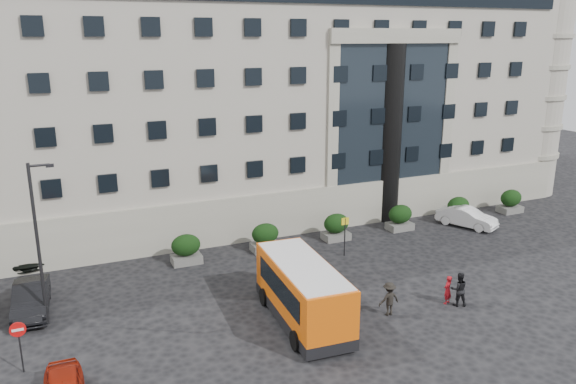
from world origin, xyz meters
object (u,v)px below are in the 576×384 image
(hedge_d, at_px, (400,217))
(bus_stop_sign, at_px, (345,230))
(parked_car_b, at_px, (31,299))
(white_taxi, at_px, (467,217))
(parked_car_d, at_px, (26,252))
(hedge_c, at_px, (336,227))
(hedge_b, at_px, (265,237))
(pedestrian_c, at_px, (389,299))
(street_lamp, at_px, (39,239))
(minibus, at_px, (303,290))
(hedge_e, at_px, (458,209))
(hedge_f, at_px, (511,201))
(pedestrian_a, at_px, (448,290))
(no_entry_sign, at_px, (19,337))
(red_truck, at_px, (15,226))
(pedestrian_b, at_px, (459,289))
(hedge_a, at_px, (186,249))

(hedge_d, xyz_separation_m, bus_stop_sign, (-6.10, -2.80, 0.80))
(parked_car_b, bearing_deg, white_taxi, 7.04)
(parked_car_d, bearing_deg, bus_stop_sign, -28.18)
(hedge_c, relative_size, bus_stop_sign, 0.73)
(hedge_b, bearing_deg, pedestrian_c, -76.76)
(street_lamp, relative_size, minibus, 1.09)
(hedge_b, relative_size, hedge_e, 1.00)
(hedge_e, bearing_deg, minibus, -151.28)
(bus_stop_sign, height_order, pedestrian_c, bus_stop_sign)
(hedge_f, bearing_deg, parked_car_d, 173.36)
(white_taxi, height_order, pedestrian_c, pedestrian_c)
(hedge_d, xyz_separation_m, parked_car_b, (-24.28, -3.26, -0.17))
(hedge_d, distance_m, pedestrian_a, 11.63)
(hedge_b, bearing_deg, hedge_e, 0.00)
(minibus, bearing_deg, hedge_c, 57.24)
(no_entry_sign, bearing_deg, hedge_e, 16.52)
(street_lamp, height_order, red_truck, street_lamp)
(hedge_d, height_order, street_lamp, street_lamp)
(hedge_e, xyz_separation_m, street_lamp, (-28.74, -4.80, 3.44))
(hedge_e, xyz_separation_m, parked_car_b, (-29.48, -3.26, -0.17))
(hedge_c, distance_m, pedestrian_b, 11.22)
(no_entry_sign, bearing_deg, minibus, -3.04)
(pedestrian_a, bearing_deg, parked_car_b, -43.15)
(hedge_a, xyz_separation_m, hedge_e, (20.80, 0.00, 0.00))
(minibus, xyz_separation_m, parked_car_d, (-12.50, 13.58, -1.00))
(hedge_a, bearing_deg, hedge_c, 0.00)
(minibus, bearing_deg, red_truck, 132.22)
(hedge_c, height_order, pedestrian_a, hedge_c)
(hedge_d, bearing_deg, hedge_a, 180.00)
(hedge_b, bearing_deg, minibus, -100.37)
(street_lamp, xyz_separation_m, bus_stop_sign, (17.44, 2.00, -2.64))
(minibus, relative_size, red_truck, 1.20)
(pedestrian_a, bearing_deg, minibus, -31.73)
(parked_car_b, xyz_separation_m, parked_car_d, (-0.36, 7.34, -0.09))
(minibus, bearing_deg, bus_stop_sign, 51.36)
(hedge_f, bearing_deg, minibus, -157.15)
(red_truck, distance_m, pedestrian_a, 27.17)
(no_entry_sign, bearing_deg, hedge_c, 24.49)
(street_lamp, bearing_deg, pedestrian_a, -17.31)
(hedge_b, height_order, pedestrian_a, hedge_b)
(bus_stop_sign, height_order, parked_car_b, bus_stop_sign)
(red_truck, height_order, pedestrian_b, red_truck)
(hedge_c, distance_m, minibus, 11.79)
(minibus, relative_size, pedestrian_c, 4.22)
(hedge_f, bearing_deg, hedge_c, 180.00)
(hedge_c, xyz_separation_m, pedestrian_a, (0.79, -10.76, -0.16))
(hedge_f, bearing_deg, red_truck, 169.31)
(hedge_b, height_order, hedge_d, same)
(pedestrian_b, bearing_deg, hedge_a, -21.30)
(minibus, xyz_separation_m, pedestrian_c, (4.23, -1.11, -0.79))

